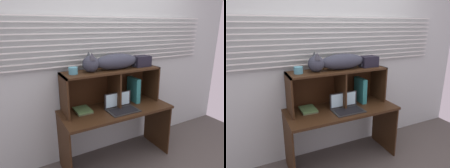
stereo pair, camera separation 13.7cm
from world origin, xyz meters
The scene contains 9 objects.
back_panel_with_blinds centered at (0.00, 0.55, 1.26)m, with size 4.40×0.08×2.50m.
desk centered at (0.00, 0.23, 0.57)m, with size 1.33×0.57×0.71m.
hutch_shelf_unit centered at (0.00, 0.36, 1.03)m, with size 1.21×0.34×0.46m.
cat centered at (-0.01, 0.33, 1.26)m, with size 0.92×0.20×0.22m.
laptop centered at (0.03, 0.16, 0.75)m, with size 0.36×0.25×0.19m.
binder_upright centered at (0.32, 0.33, 0.87)m, with size 0.06×0.23×0.32m, color #277572.
book_stack centered at (-0.39, 0.33, 0.73)m, with size 0.18×0.23×0.03m.
small_basket centered at (-0.47, 0.33, 1.21)m, with size 0.10×0.10×0.08m, color teal.
storage_box centered at (0.42, 0.33, 1.23)m, with size 0.21×0.16×0.13m, color black.
Camera 1 is at (-1.11, -1.69, 1.67)m, focal length 31.87 mm.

